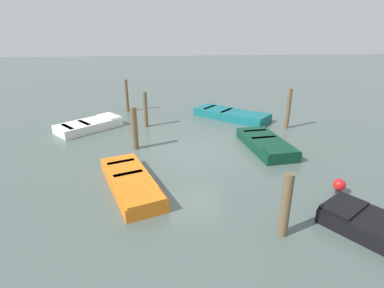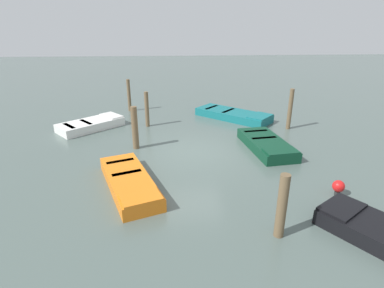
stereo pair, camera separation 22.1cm
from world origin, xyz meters
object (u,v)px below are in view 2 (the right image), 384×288
at_px(mooring_piling_mid_left, 282,206).
at_px(mooring_piling_center, 129,95).
at_px(rowboat_white, 91,124).
at_px(marker_buoy, 338,187).
at_px(rowboat_orange, 129,182).
at_px(mooring_piling_near_left, 147,109).
at_px(mooring_piling_near_right, 290,109).
at_px(rowboat_teal, 234,115).
at_px(rowboat_dark_green, 266,144).
at_px(mooring_piling_far_left, 135,128).

xyz_separation_m(mooring_piling_mid_left, mooring_piling_center, (11.81, 4.93, 0.10)).
relative_size(rowboat_white, marker_buoy, 6.66).
bearing_deg(mooring_piling_mid_left, rowboat_orange, 56.23).
bearing_deg(mooring_piling_near_left, marker_buoy, -139.28).
bearing_deg(mooring_piling_near_right, rowboat_white, 85.72).
relative_size(rowboat_white, mooring_piling_center, 1.71).
height_order(rowboat_teal, rowboat_dark_green, same).
distance_m(mooring_piling_near_left, mooring_piling_center, 3.24).
distance_m(rowboat_white, mooring_piling_far_left, 3.73).
bearing_deg(mooring_piling_near_left, rowboat_dark_green, -123.90).
bearing_deg(mooring_piling_center, mooring_piling_near_right, -115.62).
height_order(rowboat_white, mooring_piling_near_left, mooring_piling_near_left).
relative_size(mooring_piling_far_left, mooring_piling_center, 0.95).
height_order(mooring_piling_near_right, mooring_piling_center, mooring_piling_near_right).
relative_size(mooring_piling_near_left, marker_buoy, 3.64).
xyz_separation_m(rowboat_teal, mooring_piling_near_right, (-1.88, -2.34, 0.77)).
xyz_separation_m(rowboat_teal, mooring_piling_mid_left, (-9.79, 0.87, 0.62)).
height_order(rowboat_teal, marker_buoy, marker_buoy).
bearing_deg(mooring_piling_mid_left, marker_buoy, -54.48).
distance_m(rowboat_orange, mooring_piling_center, 9.30).
bearing_deg(marker_buoy, rowboat_teal, 10.75).
bearing_deg(rowboat_white, rowboat_orange, -107.94).
relative_size(rowboat_orange, mooring_piling_center, 2.01).
height_order(rowboat_teal, mooring_piling_center, mooring_piling_center).
bearing_deg(marker_buoy, mooring_piling_mid_left, 125.52).
bearing_deg(mooring_piling_near_left, mooring_piling_mid_left, -157.19).
relative_size(mooring_piling_center, marker_buoy, 3.88).
bearing_deg(mooring_piling_far_left, mooring_piling_center, 8.96).
distance_m(rowboat_orange, mooring_piling_mid_left, 4.72).
height_order(mooring_piling_far_left, mooring_piling_center, mooring_piling_center).
bearing_deg(mooring_piling_near_right, mooring_piling_near_left, 82.53).
relative_size(mooring_piling_mid_left, mooring_piling_near_left, 0.95).
bearing_deg(mooring_piling_near_left, mooring_piling_near_right, -97.47).
bearing_deg(rowboat_teal, mooring_piling_near_right, 4.05).
distance_m(rowboat_dark_green, mooring_piling_far_left, 5.41).
bearing_deg(rowboat_white, mooring_piling_mid_left, -94.18).
bearing_deg(mooring_piling_near_right, mooring_piling_mid_left, 157.92).
bearing_deg(rowboat_orange, rowboat_white, -177.28).
xyz_separation_m(mooring_piling_near_left, mooring_piling_far_left, (-2.91, 0.29, 0.01)).
distance_m(rowboat_orange, mooring_piling_near_right, 8.89).
bearing_deg(marker_buoy, rowboat_orange, 82.00).
bearing_deg(rowboat_orange, mooring_piling_near_right, 106.52).
bearing_deg(mooring_piling_mid_left, rowboat_dark_green, -13.99).
xyz_separation_m(rowboat_teal, mooring_piling_near_left, (-0.97, 4.58, 0.66)).
relative_size(mooring_piling_near_right, marker_buoy, 4.11).
bearing_deg(mooring_piling_far_left, mooring_piling_near_left, -5.77).
distance_m(mooring_piling_mid_left, mooring_piling_center, 12.80).
height_order(rowboat_orange, mooring_piling_near_left, mooring_piling_near_left).
relative_size(rowboat_orange, mooring_piling_mid_left, 2.25).
xyz_separation_m(mooring_piling_near_left, mooring_piling_center, (3.00, 1.23, 0.06)).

